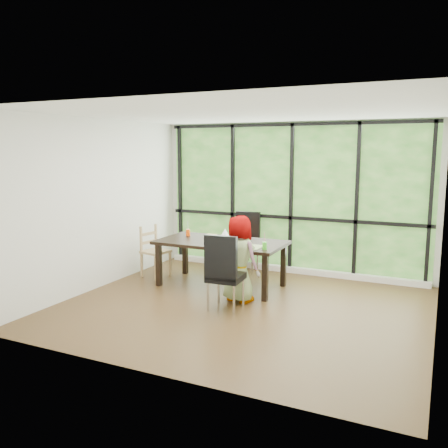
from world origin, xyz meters
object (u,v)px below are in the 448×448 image
(dining_table, at_px, (221,264))
(green_cup, at_px, (265,246))
(plate_near, at_px, (247,246))
(chair_end_beech, at_px, (156,252))
(chair_window_leather, at_px, (245,242))
(plate_far, at_px, (211,237))
(tissue_box, at_px, (225,239))
(chair_interior_leather, at_px, (226,272))
(orange_cup, at_px, (188,232))
(child_older, at_px, (241,259))
(child_toddler, at_px, (237,251))

(dining_table, relative_size, green_cup, 18.24)
(plate_near, distance_m, green_cup, 0.35)
(chair_end_beech, distance_m, plate_near, 1.87)
(chair_window_leather, height_order, plate_far, chair_window_leather)
(chair_window_leather, xyz_separation_m, chair_end_beech, (-1.26, -1.03, -0.09))
(chair_end_beech, xyz_separation_m, plate_near, (1.82, -0.24, 0.31))
(tissue_box, bearing_deg, dining_table, 135.17)
(chair_interior_leather, relative_size, plate_near, 4.96)
(orange_cup, bearing_deg, chair_interior_leather, -42.98)
(chair_window_leather, relative_size, child_older, 0.85)
(child_older, relative_size, plate_far, 5.00)
(chair_end_beech, bearing_deg, dining_table, -79.56)
(chair_end_beech, height_order, green_cup, chair_end_beech)
(chair_end_beech, relative_size, plate_far, 3.52)
(child_toddler, xyz_separation_m, tissue_box, (0.13, -0.77, 0.35))
(plate_near, distance_m, orange_cup, 1.32)
(chair_interior_leather, relative_size, green_cup, 9.64)
(dining_table, xyz_separation_m, plate_near, (0.54, -0.21, 0.38))
(plate_near, bearing_deg, orange_cup, 162.55)
(child_toddler, height_order, tissue_box, child_toddler)
(dining_table, relative_size, orange_cup, 18.07)
(chair_end_beech, height_order, child_older, child_older)
(plate_far, xyz_separation_m, green_cup, (1.17, -0.55, 0.05))
(chair_window_leather, bearing_deg, orange_cup, -135.42)
(green_cup, bearing_deg, plate_near, 161.81)
(green_cup, height_order, tissue_box, tissue_box)
(chair_end_beech, bearing_deg, plate_far, -66.59)
(chair_interior_leather, distance_m, tissue_box, 1.00)
(orange_cup, distance_m, tissue_box, 0.91)
(chair_interior_leather, xyz_separation_m, child_toddler, (-0.55, 1.64, -0.08))
(tissue_box, bearing_deg, chair_window_leather, 97.42)
(tissue_box, bearing_deg, chair_interior_leather, -64.15)
(green_cup, bearing_deg, dining_table, 159.95)
(chair_interior_leather, relative_size, orange_cup, 9.55)
(chair_interior_leather, xyz_separation_m, green_cup, (0.31, 0.68, 0.27))
(plate_far, height_order, green_cup, green_cup)
(chair_end_beech, distance_m, tissue_box, 1.47)
(chair_end_beech, bearing_deg, chair_interior_leather, -107.53)
(child_older, bearing_deg, plate_far, -27.48)
(green_cup, xyz_separation_m, tissue_box, (-0.73, 0.18, 0.01))
(chair_end_beech, bearing_deg, tissue_box, -84.81)
(plate_far, distance_m, orange_cup, 0.43)
(chair_window_leather, bearing_deg, chair_interior_leather, -81.18)
(chair_window_leather, bearing_deg, child_toddler, -93.91)
(chair_window_leather, relative_size, green_cup, 9.64)
(chair_end_beech, height_order, tissue_box, chair_end_beech)
(chair_interior_leather, distance_m, orange_cup, 1.76)
(chair_interior_leather, bearing_deg, chair_window_leather, -78.00)
(child_older, bearing_deg, chair_end_beech, -3.30)
(chair_window_leather, xyz_separation_m, plate_near, (0.56, -1.27, 0.22))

